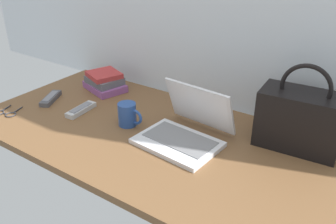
# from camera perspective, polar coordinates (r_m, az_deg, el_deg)

# --- Properties ---
(desk) EXTENTS (1.60, 0.76, 0.03)m
(desk) POSITION_cam_1_polar(r_m,az_deg,el_deg) (1.44, -1.78, -4.25)
(desk) COLOR brown
(desk) RESTS_ON ground
(laptop) EXTENTS (0.33, 0.32, 0.21)m
(laptop) POSITION_cam_1_polar(r_m,az_deg,el_deg) (1.38, 2.83, -2.85)
(laptop) COLOR silver
(laptop) RESTS_ON desk
(coffee_mug) EXTENTS (0.12, 0.08, 0.10)m
(coffee_mug) POSITION_cam_1_polar(r_m,az_deg,el_deg) (1.48, -6.59, -0.41)
(coffee_mug) COLOR #26478C
(coffee_mug) RESTS_ON desk
(remote_control_near) EXTENTS (0.11, 0.16, 0.02)m
(remote_control_near) POSITION_cam_1_polar(r_m,az_deg,el_deg) (1.81, -18.44, 2.13)
(remote_control_near) COLOR #4C4C51
(remote_control_near) RESTS_ON desk
(remote_control_far) EXTENTS (0.06, 0.16, 0.02)m
(remote_control_far) POSITION_cam_1_polar(r_m,az_deg,el_deg) (1.65, -13.88, 0.38)
(remote_control_far) COLOR #B7B7B7
(remote_control_far) RESTS_ON desk
(eyeglasses) EXTENTS (0.12, 0.13, 0.01)m
(eyeglasses) POSITION_cam_1_polar(r_m,az_deg,el_deg) (1.75, -24.83, -0.18)
(eyeglasses) COLOR #333338
(eyeglasses) RESTS_ON desk
(handbag) EXTENTS (0.31, 0.18, 0.33)m
(handbag) POSITION_cam_1_polar(r_m,az_deg,el_deg) (1.39, 20.55, -1.06)
(handbag) COLOR black
(handbag) RESTS_ON desk
(book_stack) EXTENTS (0.25, 0.21, 0.09)m
(book_stack) POSITION_cam_1_polar(r_m,az_deg,el_deg) (1.85, -10.21, 4.84)
(book_stack) COLOR #8C4C8C
(book_stack) RESTS_ON desk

